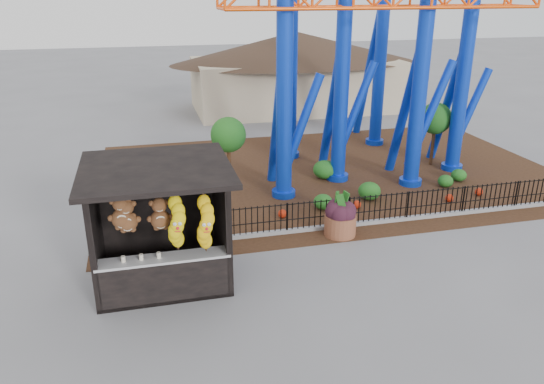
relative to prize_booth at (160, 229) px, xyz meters
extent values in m
plane|color=slate|center=(3.00, -0.90, -1.54)|extent=(120.00, 120.00, 0.00)
cube|color=#331E11|center=(7.00, 7.10, -1.53)|extent=(18.00, 12.00, 0.02)
cube|color=gray|center=(7.00, 2.10, -1.48)|extent=(18.00, 0.18, 0.12)
cube|color=black|center=(0.00, 0.30, -1.49)|extent=(3.20, 2.60, 0.10)
cube|color=black|center=(0.00, 1.54, -0.04)|extent=(3.20, 0.12, 3.00)
cube|color=black|center=(-1.54, 0.30, -0.04)|extent=(0.12, 2.60, 3.00)
cube|color=black|center=(1.54, 0.30, -0.04)|extent=(0.12, 2.60, 3.00)
cube|color=black|center=(0.00, 0.05, 1.52)|extent=(3.50, 3.40, 0.12)
cube|color=black|center=(-1.53, -0.93, -0.04)|extent=(0.14, 0.14, 3.00)
cube|color=black|center=(1.53, -0.93, -0.04)|extent=(0.14, 0.14, 3.00)
cube|color=black|center=(0.00, -0.75, -0.99)|extent=(3.00, 0.50, 1.10)
cube|color=#B8B8BD|center=(0.00, -0.75, -0.42)|extent=(3.10, 0.55, 0.06)
cylinder|color=black|center=(0.00, -1.15, 1.31)|extent=(2.90, 0.04, 0.04)
cylinder|color=#0B32C0|center=(4.50, 5.10, 1.96)|extent=(0.56, 0.56, 7.00)
cylinder|color=#0B32C0|center=(4.50, 5.10, -1.42)|extent=(0.84, 0.84, 0.24)
cylinder|color=#0B32C0|center=(7.00, 6.30, 2.11)|extent=(0.56, 0.56, 7.30)
cylinder|color=#0B32C0|center=(7.00, 6.30, -1.42)|extent=(0.84, 0.84, 0.24)
cylinder|color=#0B32C0|center=(9.50, 5.10, 2.21)|extent=(0.56, 0.56, 7.50)
cylinder|color=#0B32C0|center=(9.50, 5.10, -1.42)|extent=(0.84, 0.84, 0.24)
cylinder|color=#0B32C0|center=(12.00, 6.30, 1.76)|extent=(0.56, 0.56, 6.60)
cylinder|color=#0B32C0|center=(12.00, 6.30, -1.42)|extent=(0.84, 0.84, 0.24)
cylinder|color=#0B32C0|center=(6.00, 9.60, 3.21)|extent=(0.56, 0.56, 9.50)
cylinder|color=#0B32C0|center=(6.00, 9.60, -1.42)|extent=(0.84, 0.84, 0.24)
cylinder|color=#0B32C0|center=(10.50, 10.60, 3.71)|extent=(0.56, 0.56, 10.50)
cylinder|color=#0B32C0|center=(10.50, 10.60, -1.42)|extent=(0.84, 0.84, 0.24)
cylinder|color=#0B32C0|center=(4.50, 6.00, 1.08)|extent=(0.36, 2.21, 5.85)
cylinder|color=#0B32C0|center=(5.20, 5.40, 0.91)|extent=(1.62, 0.32, 3.73)
cylinder|color=#0B32C0|center=(7.00, 7.20, 1.20)|extent=(0.36, 2.29, 6.10)
cylinder|color=#0B32C0|center=(7.70, 6.60, 1.01)|extent=(1.67, 0.32, 3.88)
cylinder|color=#0B32C0|center=(9.50, 6.00, 1.27)|extent=(0.36, 2.34, 6.26)
cylinder|color=#0B32C0|center=(10.20, 5.40, 1.08)|extent=(1.71, 0.32, 3.99)
cylinder|color=#0B32C0|center=(12.00, 7.20, 0.93)|extent=(0.36, 2.10, 5.53)
cylinder|color=#0B32C0|center=(12.70, 6.60, 0.77)|extent=(1.54, 0.32, 3.52)
cylinder|color=brown|center=(5.32, 1.61, -1.21)|extent=(1.25, 1.25, 0.66)
ellipsoid|color=black|center=(5.32, 1.61, -0.56)|extent=(0.70, 0.70, 0.64)
imported|color=#22601C|center=(5.38, 1.79, -1.15)|extent=(0.74, 0.65, 0.78)
ellipsoid|color=#1D5619|center=(5.48, 3.62, -1.27)|extent=(0.64, 0.64, 0.51)
ellipsoid|color=#1D5619|center=(7.35, 4.05, -1.21)|extent=(0.78, 0.78, 0.63)
ellipsoid|color=#1D5619|center=(10.64, 4.53, -1.30)|extent=(0.57, 0.57, 0.46)
ellipsoid|color=#1D5619|center=(6.55, 6.53, -1.17)|extent=(0.90, 0.90, 0.72)
ellipsoid|color=#1D5619|center=(11.49, 4.99, -1.29)|extent=(0.59, 0.59, 0.47)
sphere|color=#B2220B|center=(3.96, 3.24, -1.39)|extent=(0.28, 0.28, 0.28)
sphere|color=#B2220B|center=(6.61, 3.38, -1.39)|extent=(0.28, 0.28, 0.28)
sphere|color=#B2220B|center=(9.98, 3.16, -1.39)|extent=(0.28, 0.28, 0.28)
sphere|color=#B2220B|center=(11.34, 3.43, -1.39)|extent=(0.28, 0.28, 0.28)
cube|color=#BFAD8C|center=(9.00, 19.10, -0.04)|extent=(12.00, 6.00, 3.00)
cone|color=#332319|center=(9.00, 19.10, 2.36)|extent=(15.00, 15.00, 1.80)
camera|label=1|loc=(-0.19, -12.00, 5.49)|focal=35.00mm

